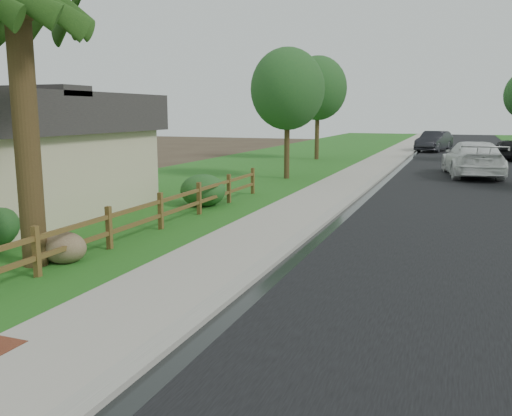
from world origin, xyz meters
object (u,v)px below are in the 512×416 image
at_px(dark_car_mid, 507,149).
at_px(ranch_fence, 137,217).
at_px(palm_tree, 16,0).
at_px(white_suv, 473,159).

bearing_deg(dark_car_mid, ranch_fence, 68.14).
relative_size(ranch_fence, palm_tree, 2.56).
bearing_deg(palm_tree, dark_car_mid, 70.63).
height_order(palm_tree, dark_car_mid, palm_tree).
bearing_deg(white_suv, ranch_fence, 57.21).
relative_size(palm_tree, dark_car_mid, 1.54).
bearing_deg(palm_tree, ranch_fence, 76.43).
xyz_separation_m(ranch_fence, dark_car_mid, (10.80, 29.80, 0.13)).
distance_m(ranch_fence, palm_tree, 5.74).
bearing_deg(ranch_fence, white_suv, 65.44).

